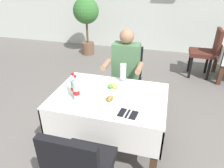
# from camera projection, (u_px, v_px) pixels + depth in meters

# --- Properties ---
(ground_plane) EXTENTS (11.00, 11.00, 0.00)m
(ground_plane) POSITION_uv_depth(u_px,v_px,m) (96.00, 153.00, 2.45)
(ground_plane) COLOR #66605B
(main_dining_table) EXTENTS (1.20, 0.85, 0.73)m
(main_dining_table) POSITION_uv_depth(u_px,v_px,m) (110.00, 108.00, 2.28)
(main_dining_table) COLOR white
(main_dining_table) RESTS_ON ground
(chair_far_diner_seat) EXTENTS (0.44, 0.50, 0.97)m
(chair_far_diner_seat) POSITION_uv_depth(u_px,v_px,m) (125.00, 77.00, 2.98)
(chair_far_diner_seat) COLOR black
(chair_far_diner_seat) RESTS_ON ground
(chair_near_camera_side) EXTENTS (0.44, 0.50, 0.97)m
(chair_near_camera_side) POSITION_uv_depth(u_px,v_px,m) (80.00, 168.00, 1.59)
(chair_near_camera_side) COLOR black
(chair_near_camera_side) RESTS_ON ground
(seated_diner_far) EXTENTS (0.50, 0.46, 1.26)m
(seated_diner_far) POSITION_uv_depth(u_px,v_px,m) (125.00, 70.00, 2.81)
(seated_diner_far) COLOR #282D42
(seated_diner_far) RESTS_ON ground
(plate_near_camera) EXTENTS (0.22, 0.22, 0.07)m
(plate_near_camera) POSITION_uv_depth(u_px,v_px,m) (109.00, 100.00, 2.08)
(plate_near_camera) COLOR white
(plate_near_camera) RESTS_ON main_dining_table
(plate_far_diner) EXTENTS (0.22, 0.22, 0.06)m
(plate_far_diner) POSITION_uv_depth(u_px,v_px,m) (114.00, 87.00, 2.32)
(plate_far_diner) COLOR white
(plate_far_diner) RESTS_ON main_dining_table
(beer_glass_left) EXTENTS (0.07, 0.07, 0.22)m
(beer_glass_left) POSITION_uv_depth(u_px,v_px,m) (123.00, 73.00, 2.43)
(beer_glass_left) COLOR white
(beer_glass_left) RESTS_ON main_dining_table
(cola_bottle_primary) EXTENTS (0.07, 0.07, 0.25)m
(cola_bottle_primary) POSITION_uv_depth(u_px,v_px,m) (74.00, 86.00, 2.16)
(cola_bottle_primary) COLOR silver
(cola_bottle_primary) RESTS_ON main_dining_table
(cola_bottle_secondary) EXTENTS (0.07, 0.07, 0.28)m
(cola_bottle_secondary) POSITION_uv_depth(u_px,v_px,m) (76.00, 90.00, 2.06)
(cola_bottle_secondary) COLOR silver
(cola_bottle_secondary) RESTS_ON main_dining_table
(napkin_cutlery_set) EXTENTS (0.18, 0.19, 0.01)m
(napkin_cutlery_set) POSITION_uv_depth(u_px,v_px,m) (128.00, 114.00, 1.90)
(napkin_cutlery_set) COLOR black
(napkin_cutlery_set) RESTS_ON main_dining_table
(background_chair_left) EXTENTS (0.50, 0.44, 0.97)m
(background_chair_left) POSITION_uv_depth(u_px,v_px,m) (207.00, 50.00, 4.03)
(background_chair_left) COLOR #4C2319
(background_chair_left) RESTS_ON ground
(potted_plant_corner) EXTENTS (0.62, 0.62, 1.40)m
(potted_plant_corner) POSITION_uv_depth(u_px,v_px,m) (86.00, 15.00, 5.00)
(potted_plant_corner) COLOR brown
(potted_plant_corner) RESTS_ON ground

